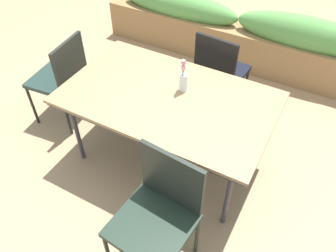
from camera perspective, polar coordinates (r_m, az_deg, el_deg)
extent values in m
plane|color=#9E7F5B|center=(3.28, -1.28, -4.80)|extent=(12.00, 12.00, 0.00)
cube|color=#8C704C|center=(2.72, 0.00, 4.82)|extent=(1.69, 1.03, 0.03)
cube|color=#333338|center=(2.74, 0.00, 4.40)|extent=(1.66, 1.01, 0.02)
cylinder|color=#333338|center=(3.09, -15.14, -0.68)|extent=(0.04, 0.04, 0.73)
cylinder|color=#333338|center=(2.59, 10.06, -11.47)|extent=(0.04, 0.04, 0.73)
cylinder|color=#333338|center=(3.52, -7.29, 7.05)|extent=(0.04, 0.04, 0.73)
cylinder|color=#333338|center=(3.08, 15.19, -0.86)|extent=(0.04, 0.04, 0.73)
cube|color=black|center=(2.29, -2.70, -16.37)|extent=(0.53, 0.53, 0.04)
cube|color=black|center=(2.18, 0.62, -8.94)|extent=(0.46, 0.07, 0.46)
cylinder|color=black|center=(2.51, -10.09, -20.15)|extent=(0.03, 0.03, 0.48)
cylinder|color=black|center=(2.54, 4.89, -17.85)|extent=(0.03, 0.03, 0.48)
cylinder|color=black|center=(2.66, -3.66, -13.14)|extent=(0.03, 0.03, 0.48)
cube|color=black|center=(3.52, 9.13, 9.11)|extent=(0.48, 0.48, 0.04)
cube|color=black|center=(3.23, 7.90, 10.83)|extent=(0.42, 0.07, 0.46)
cylinder|color=black|center=(3.88, 7.43, 8.61)|extent=(0.03, 0.03, 0.47)
cylinder|color=black|center=(3.76, 12.88, 6.45)|extent=(0.03, 0.03, 0.47)
cylinder|color=black|center=(3.59, 4.34, 5.51)|extent=(0.03, 0.03, 0.47)
cylinder|color=black|center=(3.46, 10.12, 3.09)|extent=(0.03, 0.03, 0.47)
cube|color=#1E312D|center=(3.53, -18.24, 7.55)|extent=(0.50, 0.50, 0.04)
cube|color=black|center=(3.28, -16.15, 10.05)|extent=(0.07, 0.44, 0.45)
cylinder|color=black|center=(3.68, -21.82, 3.24)|extent=(0.03, 0.03, 0.48)
cylinder|color=black|center=(3.91, -18.10, 7.02)|extent=(0.03, 0.03, 0.48)
cylinder|color=black|center=(3.44, -16.58, 1.57)|extent=(0.03, 0.03, 0.48)
cylinder|color=black|center=(3.69, -12.93, 5.67)|extent=(0.03, 0.03, 0.48)
cylinder|color=silver|center=(2.73, 2.58, 7.33)|extent=(0.07, 0.07, 0.15)
cylinder|color=#569347|center=(2.68, 2.45, 8.95)|extent=(0.01, 0.01, 0.11)
sphere|color=pink|center=(2.65, 2.48, 9.93)|extent=(0.03, 0.03, 0.03)
cylinder|color=#569347|center=(2.67, 2.58, 9.30)|extent=(0.01, 0.01, 0.16)
sphere|color=pink|center=(2.62, 2.64, 10.71)|extent=(0.04, 0.04, 0.04)
cylinder|color=#569347|center=(2.65, 2.48, 9.30)|extent=(0.01, 0.01, 0.18)
sphere|color=white|center=(2.60, 2.54, 10.92)|extent=(0.02, 0.02, 0.02)
cylinder|color=#569347|center=(2.68, 2.48, 8.87)|extent=(0.01, 0.01, 0.11)
sphere|color=pink|center=(2.64, 2.52, 9.87)|extent=(0.03, 0.03, 0.03)
cylinder|color=#569347|center=(2.67, 2.60, 8.81)|extent=(0.01, 0.00, 0.11)
sphere|color=pink|center=(2.64, 2.64, 9.79)|extent=(0.04, 0.04, 0.04)
cube|color=olive|center=(4.44, 11.09, 13.26)|extent=(3.50, 0.36, 0.48)
ellipsoid|color=#569347|center=(4.54, 1.88, 19.62)|extent=(1.58, 0.33, 0.36)
ellipsoid|color=#569347|center=(4.14, 22.26, 14.10)|extent=(1.58, 0.33, 0.40)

